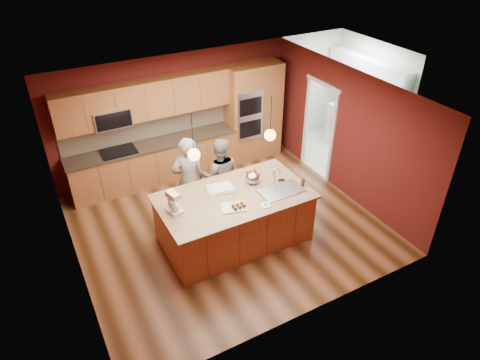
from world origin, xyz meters
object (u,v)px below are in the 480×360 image
person_right (220,175)px  stand_mixer (174,204)px  island (235,217)px  mixing_bowl (253,178)px  person_left (189,180)px

person_right → stand_mixer: size_ratio=4.13×
island → person_right: (0.20, 1.00, 0.29)m
mixing_bowl → person_right: bearing=108.9°
person_right → mixing_bowl: 0.90m
person_left → island: bearing=119.1°
person_left → person_right: person_left is taller
person_left → stand_mixer: person_left is taller
island → person_left: 1.17m
person_right → stand_mixer: person_right is taller
person_left → mixing_bowl: 1.25m
island → stand_mixer: size_ratio=7.02×
mixing_bowl → stand_mixer: bearing=-174.8°
person_right → island: bearing=101.5°
person_left → person_right: 0.67m
person_right → stand_mixer: 1.65m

